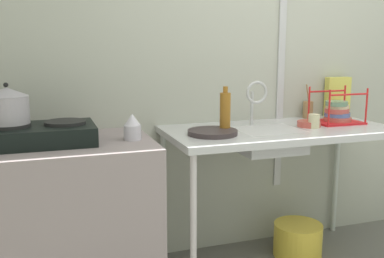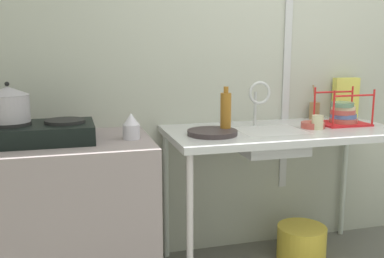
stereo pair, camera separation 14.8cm
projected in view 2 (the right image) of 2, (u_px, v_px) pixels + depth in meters
name	position (u px, v px, depth m)	size (l,w,h in m)	color
wall_back	(292.00, 53.00, 3.06)	(5.54, 0.10, 2.68)	#ADB0A0
wall_metal_strip	(288.00, 32.00, 2.96)	(0.05, 0.01, 2.14)	#BDBDBF
counter_concrete	(42.00, 222.00, 2.42)	(1.20, 0.68, 0.89)	gray
counter_sink	(282.00, 140.00, 2.72)	(1.41, 0.68, 0.89)	#BDBDBF
stove	(39.00, 132.00, 2.33)	(0.57, 0.37, 0.11)	black
pot_on_left_burner	(8.00, 104.00, 2.27)	(0.21, 0.21, 0.21)	#9B959C
percolator	(131.00, 126.00, 2.41)	(0.09, 0.09, 0.14)	silver
sink_basin	(270.00, 141.00, 2.68)	(0.38, 0.32, 0.14)	#BDBDBF
faucet	(259.00, 96.00, 2.76)	(0.15, 0.08, 0.29)	#BDBDBF
frying_pan	(212.00, 133.00, 2.53)	(0.29, 0.29, 0.03)	#362C2D
dish_rack	(343.00, 114.00, 2.86)	(0.30, 0.24, 0.23)	red
cup_by_rack	(318.00, 122.00, 2.70)	(0.07, 0.07, 0.09)	beige
small_bowl_on_drainboard	(313.00, 125.00, 2.75)	(0.15, 0.15, 0.04)	#BB4A40
bottle_by_sink	(226.00, 112.00, 2.58)	(0.06, 0.06, 0.27)	#98611E
cereal_box	(345.00, 98.00, 3.12)	(0.18, 0.06, 0.28)	#D6D154
utensil_jar	(314.00, 110.00, 3.07)	(0.07, 0.07, 0.23)	#9B7549
bucket_on_floor	(301.00, 242.00, 2.93)	(0.32, 0.32, 0.22)	yellow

